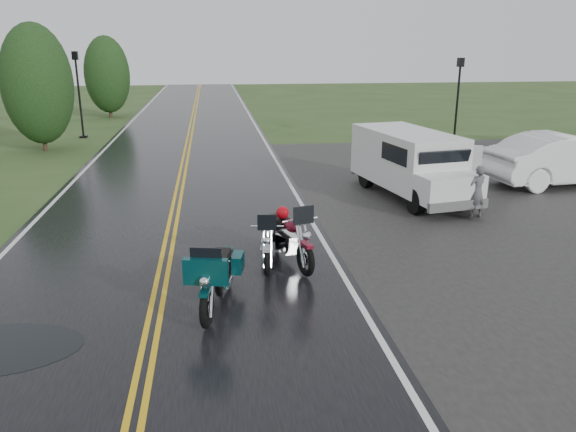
{
  "coord_description": "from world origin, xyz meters",
  "views": [
    {
      "loc": [
        1.15,
        -10.06,
        4.75
      ],
      "look_at": [
        2.8,
        2.0,
        1.0
      ],
      "focal_mm": 35.0,
      "sensor_mm": 36.0,
      "label": 1
    }
  ],
  "objects_px": {
    "van_white": "(417,179)",
    "person_at_van": "(477,193)",
    "motorcycle_teal": "(206,292)",
    "lamp_post_far_right": "(457,104)",
    "motorcycle_red": "(306,246)",
    "motorcycle_silver": "(267,249)",
    "sedan_white": "(565,160)",
    "lamp_post_far_left": "(79,95)"
  },
  "relations": [
    {
      "from": "motorcycle_red",
      "to": "lamp_post_far_right",
      "type": "bearing_deg",
      "value": 40.87
    },
    {
      "from": "lamp_post_far_left",
      "to": "person_at_van",
      "type": "bearing_deg",
      "value": -49.41
    },
    {
      "from": "sedan_white",
      "to": "lamp_post_far_left",
      "type": "distance_m",
      "value": 22.9
    },
    {
      "from": "sedan_white",
      "to": "lamp_post_far_left",
      "type": "height_order",
      "value": "lamp_post_far_left"
    },
    {
      "from": "person_at_van",
      "to": "sedan_white",
      "type": "distance_m",
      "value": 5.79
    },
    {
      "from": "person_at_van",
      "to": "sedan_white",
      "type": "height_order",
      "value": "sedan_white"
    },
    {
      "from": "person_at_van",
      "to": "sedan_white",
      "type": "bearing_deg",
      "value": -161.47
    },
    {
      "from": "van_white",
      "to": "lamp_post_far_right",
      "type": "xyz_separation_m",
      "value": [
        5.47,
        9.88,
        1.03
      ]
    },
    {
      "from": "person_at_van",
      "to": "lamp_post_far_left",
      "type": "relative_size",
      "value": 0.34
    },
    {
      "from": "lamp_post_far_left",
      "to": "motorcycle_silver",
      "type": "bearing_deg",
      "value": -68.62
    },
    {
      "from": "motorcycle_teal",
      "to": "person_at_van",
      "type": "height_order",
      "value": "person_at_van"
    },
    {
      "from": "lamp_post_far_left",
      "to": "lamp_post_far_right",
      "type": "bearing_deg",
      "value": -18.17
    },
    {
      "from": "lamp_post_far_left",
      "to": "lamp_post_far_right",
      "type": "height_order",
      "value": "lamp_post_far_left"
    },
    {
      "from": "van_white",
      "to": "motorcycle_teal",
      "type": "bearing_deg",
      "value": -144.42
    },
    {
      "from": "motorcycle_silver",
      "to": "sedan_white",
      "type": "xyz_separation_m",
      "value": [
        11.03,
        6.71,
        0.25
      ]
    },
    {
      "from": "motorcycle_teal",
      "to": "motorcycle_silver",
      "type": "distance_m",
      "value": 2.44
    },
    {
      "from": "person_at_van",
      "to": "lamp_post_far_left",
      "type": "bearing_deg",
      "value": -65.43
    },
    {
      "from": "lamp_post_far_right",
      "to": "motorcycle_silver",
      "type": "bearing_deg",
      "value": -126.25
    },
    {
      "from": "motorcycle_teal",
      "to": "lamp_post_far_right",
      "type": "bearing_deg",
      "value": 66.4
    },
    {
      "from": "person_at_van",
      "to": "van_white",
      "type": "bearing_deg",
      "value": -36.57
    },
    {
      "from": "motorcycle_silver",
      "to": "van_white",
      "type": "xyz_separation_m",
      "value": [
        4.71,
        4.01,
        0.42
      ]
    },
    {
      "from": "person_at_van",
      "to": "motorcycle_red",
      "type": "bearing_deg",
      "value": 16.96
    },
    {
      "from": "motorcycle_teal",
      "to": "motorcycle_silver",
      "type": "height_order",
      "value": "motorcycle_teal"
    },
    {
      "from": "motorcycle_silver",
      "to": "lamp_post_far_right",
      "type": "height_order",
      "value": "lamp_post_far_right"
    },
    {
      "from": "van_white",
      "to": "sedan_white",
      "type": "relative_size",
      "value": 1.0
    },
    {
      "from": "motorcycle_red",
      "to": "motorcycle_teal",
      "type": "xyz_separation_m",
      "value": [
        -2.05,
        -1.97,
        -0.03
      ]
    },
    {
      "from": "motorcycle_teal",
      "to": "lamp_post_far_left",
      "type": "bearing_deg",
      "value": 118.52
    },
    {
      "from": "motorcycle_silver",
      "to": "person_at_van",
      "type": "distance_m",
      "value": 7.14
    },
    {
      "from": "motorcycle_red",
      "to": "lamp_post_far_right",
      "type": "distance_m",
      "value": 16.91
    },
    {
      "from": "person_at_van",
      "to": "lamp_post_far_right",
      "type": "distance_m",
      "value": 11.25
    },
    {
      "from": "van_white",
      "to": "person_at_van",
      "type": "height_order",
      "value": "van_white"
    },
    {
      "from": "motorcycle_silver",
      "to": "sedan_white",
      "type": "height_order",
      "value": "sedan_white"
    },
    {
      "from": "van_white",
      "to": "person_at_van",
      "type": "bearing_deg",
      "value": -30.62
    },
    {
      "from": "van_white",
      "to": "lamp_post_far_left",
      "type": "distance_m",
      "value": 20.11
    },
    {
      "from": "motorcycle_red",
      "to": "motorcycle_teal",
      "type": "relative_size",
      "value": 1.04
    },
    {
      "from": "van_white",
      "to": "sedan_white",
      "type": "xyz_separation_m",
      "value": [
        6.32,
        2.7,
        -0.17
      ]
    },
    {
      "from": "lamp_post_far_right",
      "to": "lamp_post_far_left",
      "type": "bearing_deg",
      "value": 161.83
    },
    {
      "from": "sedan_white",
      "to": "person_at_van",
      "type": "bearing_deg",
      "value": 118.6
    },
    {
      "from": "motorcycle_red",
      "to": "sedan_white",
      "type": "relative_size",
      "value": 0.46
    },
    {
      "from": "motorcycle_silver",
      "to": "sedan_white",
      "type": "relative_size",
      "value": 0.4
    },
    {
      "from": "motorcycle_red",
      "to": "motorcycle_silver",
      "type": "relative_size",
      "value": 1.14
    },
    {
      "from": "motorcycle_silver",
      "to": "van_white",
      "type": "relative_size",
      "value": 0.4
    }
  ]
}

